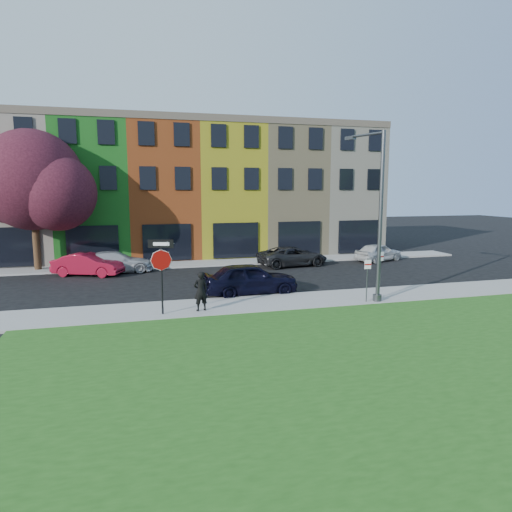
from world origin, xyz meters
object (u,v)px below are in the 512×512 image
object	(u,v)px
street_lamp	(377,217)
sedan_near	(250,279)
man	(201,291)
stop_sign	(161,261)

from	to	relation	value
street_lamp	sedan_near	bearing A→B (deg)	132.71
man	street_lamp	xyz separation A→B (m)	(8.11, -0.24, 3.04)
stop_sign	sedan_near	size ratio (longest dim) A/B	0.65
stop_sign	man	size ratio (longest dim) A/B	1.82
stop_sign	street_lamp	world-z (taller)	street_lamp
man	street_lamp	world-z (taller)	street_lamp
sedan_near	street_lamp	world-z (taller)	street_lamp
sedan_near	street_lamp	xyz separation A→B (m)	(5.19, -3.11, 3.21)
stop_sign	sedan_near	distance (m)	5.64
sedan_near	street_lamp	bearing A→B (deg)	-123.03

